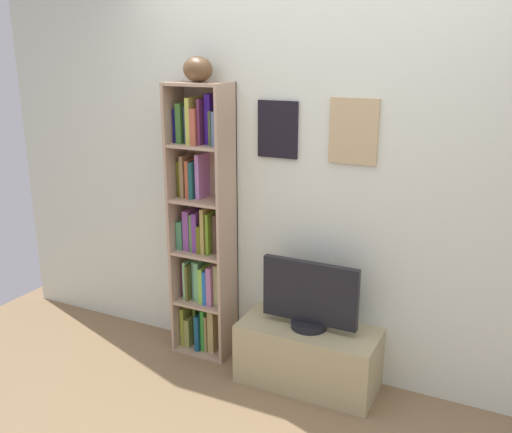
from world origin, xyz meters
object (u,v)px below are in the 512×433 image
Objects in this scene: bookshelf at (203,231)px; tv_stand at (308,356)px; football at (198,69)px; television at (310,297)px.

bookshelf reaches higher than tv_stand.
bookshelf is 2.13× the size of tv_stand.
television is (0.78, -0.07, -1.30)m from football.
bookshelf is 3.06× the size of television.
tv_stand is at bearing -5.38° from football.
tv_stand is 1.43× the size of television.
television is (0.80, -0.10, -0.27)m from bookshelf.
football is at bearing 174.62° from tv_stand.
television is (-0.00, 0.00, 0.40)m from tv_stand.
football is 1.52m from television.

